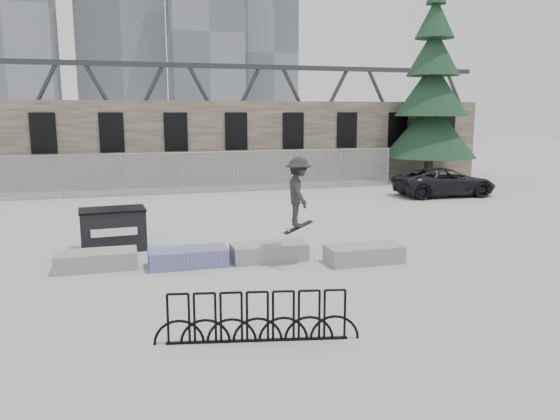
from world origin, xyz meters
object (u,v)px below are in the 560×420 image
object	(u,v)px
dumpster	(113,229)
spruce_tree	(432,99)
planter_far_left	(97,259)
planter_offset	(364,253)
suv	(445,182)
skateboarder	(298,192)
planter_center_right	(269,251)
planter_center_left	(188,257)
bike_rack	(257,318)

from	to	relation	value
dumpster	spruce_tree	bearing A→B (deg)	29.77
planter_far_left	dumpster	xyz separation A→B (m)	(0.40, 1.96, 0.36)
planter_offset	suv	distance (m)	12.91
suv	skateboarder	bearing A→B (deg)	134.70
planter_center_right	skateboarder	xyz separation A→B (m)	(0.60, -0.70, 1.68)
spruce_tree	suv	size ratio (longest dim) A/B	2.41
suv	planter_center_right	bearing A→B (deg)	130.94
spruce_tree	skateboarder	xyz separation A→B (m)	(-12.52, -14.50, -2.72)
planter_center_left	dumpster	size ratio (longest dim) A/B	1.05
bike_rack	skateboarder	xyz separation A→B (m)	(2.15, 4.36, 1.49)
planter_offset	skateboarder	xyz separation A→B (m)	(-1.76, 0.23, 1.68)
planter_offset	planter_far_left	bearing A→B (deg)	168.91
spruce_tree	suv	distance (m)	6.81
planter_far_left	skateboarder	xyz separation A→B (m)	(5.02, -1.10, 1.68)
planter_offset	spruce_tree	xyz separation A→B (m)	(10.76, 14.72, 4.39)
dumpster	suv	distance (m)	16.26
planter_center_left	planter_offset	distance (m)	4.62
planter_offset	dumpster	bearing A→B (deg)	152.77
bike_rack	skateboarder	world-z (taller)	skateboarder
planter_far_left	planter_center_right	bearing A→B (deg)	-5.25
planter_far_left	skateboarder	bearing A→B (deg)	-12.38
planter_offset	dumpster	size ratio (longest dim) A/B	1.05
planter_offset	suv	xyz separation A→B (m)	(8.58, 9.64, 0.41)
planter_center_right	bike_rack	world-z (taller)	bike_rack
suv	skateboarder	size ratio (longest dim) A/B	2.43
planter_center_right	planter_center_left	bearing A→B (deg)	179.13
planter_far_left	suv	bearing A→B (deg)	28.41
dumpster	planter_far_left	bearing A→B (deg)	-105.53
planter_center_left	skateboarder	distance (m)	3.31
dumpster	bike_rack	world-z (taller)	dumpster
planter_center_left	suv	xyz separation A→B (m)	(13.10, 8.68, 0.41)
spruce_tree	suv	xyz separation A→B (m)	(-2.18, -5.08, -3.98)
planter_far_left	planter_center_left	bearing A→B (deg)	-9.38
planter_far_left	planter_offset	bearing A→B (deg)	-11.09
planter_offset	spruce_tree	size ratio (longest dim) A/B	0.17
planter_far_left	dumpster	world-z (taller)	dumpster
planter_center_right	planter_offset	bearing A→B (deg)	-21.35
bike_rack	planter_center_right	bearing A→B (deg)	72.94
planter_center_left	planter_offset	xyz separation A→B (m)	(4.52, -0.96, 0.00)
planter_far_left	suv	size ratio (longest dim) A/B	0.42
planter_center_right	spruce_tree	size ratio (longest dim) A/B	0.17
bike_rack	suv	distance (m)	18.60
dumpster	bike_rack	bearing A→B (deg)	-75.53
planter_offset	spruce_tree	bearing A→B (deg)	53.85
skateboarder	dumpster	bearing A→B (deg)	61.95
planter_center_left	bike_rack	xyz separation A→B (m)	(0.61, -5.09, 0.19)
planter_offset	planter_center_right	bearing A→B (deg)	158.65
dumpster	suv	xyz separation A→B (m)	(14.96, 6.35, 0.06)
skateboarder	planter_center_right	bearing A→B (deg)	46.12
planter_center_left	dumpster	xyz separation A→B (m)	(-1.86, 2.33, 0.36)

